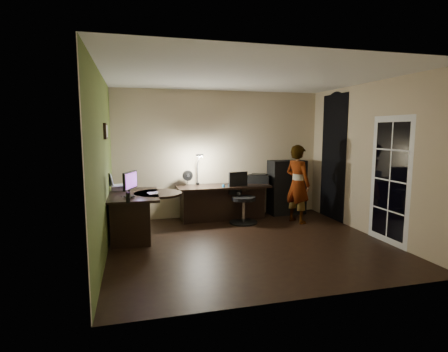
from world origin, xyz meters
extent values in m
cube|color=black|center=(0.00, 0.00, -0.01)|extent=(4.50, 4.00, 0.01)
cube|color=silver|center=(0.00, 0.00, 2.71)|extent=(4.50, 4.00, 0.01)
cube|color=#C2AE8A|center=(0.00, 2.00, 1.35)|extent=(4.50, 0.01, 2.70)
cube|color=#C2AE8A|center=(0.00, -2.00, 1.35)|extent=(4.50, 0.01, 2.70)
cube|color=#C2AE8A|center=(-2.25, 0.00, 1.35)|extent=(0.01, 4.00, 2.70)
cube|color=#C2AE8A|center=(2.25, 0.00, 1.35)|extent=(0.01, 4.00, 2.70)
cube|color=#506427|center=(-2.24, 0.00, 1.35)|extent=(0.00, 4.00, 2.70)
cube|color=black|center=(2.24, 1.15, 1.30)|extent=(0.01, 0.90, 2.60)
cube|color=white|center=(2.24, -0.55, 1.05)|extent=(0.02, 0.92, 2.10)
cube|color=black|center=(-2.22, 0.45, 1.85)|extent=(0.04, 0.30, 0.25)
cube|color=black|center=(-1.83, 0.78, 0.39)|extent=(0.86, 1.37, 0.78)
cube|color=black|center=(-0.02, 1.63, 0.36)|extent=(1.95, 0.72, 0.72)
cube|color=black|center=(1.49, 1.78, 0.60)|extent=(0.82, 0.44, 1.20)
cube|color=silver|center=(-2.11, 1.12, 0.84)|extent=(0.24, 0.21, 0.09)
cube|color=silver|center=(-2.07, 1.12, 1.00)|extent=(0.42, 0.41, 0.23)
cube|color=black|center=(-1.89, 0.44, 0.94)|extent=(0.27, 0.44, 0.29)
ellipsoid|color=silver|center=(-1.45, 0.67, 0.81)|extent=(0.06, 0.09, 0.03)
cube|color=black|center=(-1.97, 1.08, 0.80)|extent=(0.08, 0.13, 0.01)
cube|color=black|center=(-2.02, 0.49, 0.80)|extent=(0.02, 0.13, 0.01)
cylinder|color=black|center=(-1.91, -0.05, 0.88)|extent=(0.08, 0.08, 0.16)
cube|color=silver|center=(-1.51, 0.63, 0.80)|extent=(0.18, 0.23, 0.01)
cube|color=black|center=(-0.74, 1.78, 0.88)|extent=(0.24, 0.19, 0.33)
cube|color=#135D9A|center=(0.01, 1.46, 0.75)|extent=(0.18, 0.12, 0.08)
cube|color=black|center=(0.82, 1.81, 0.81)|extent=(0.56, 0.51, 0.20)
cube|color=black|center=(-0.52, 1.83, 1.07)|extent=(0.26, 0.37, 0.73)
cube|color=black|center=(0.31, 1.25, 0.51)|extent=(0.67, 0.67, 1.02)
imported|color=#D8A88C|center=(1.38, 1.03, 0.79)|extent=(0.56, 0.66, 1.58)
camera|label=1|loc=(-1.81, -5.32, 1.86)|focal=28.00mm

